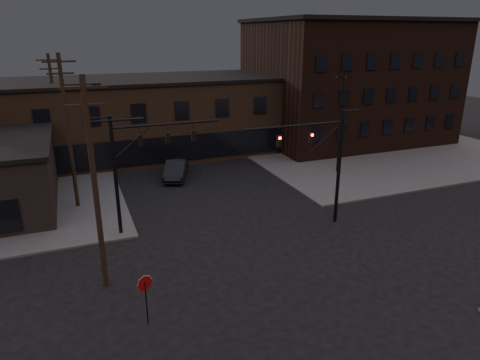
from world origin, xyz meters
name	(u,v)px	position (x,y,z in m)	size (l,w,h in m)	color
ground	(282,269)	(0.00, 0.00, 0.00)	(140.00, 140.00, 0.00)	black
sidewalk_ne	(362,145)	(22.00, 22.00, 0.07)	(30.00, 30.00, 0.15)	#474744
building_row	(169,116)	(0.00, 28.00, 4.00)	(40.00, 12.00, 8.00)	#4F3D2A
building_right	(347,83)	(22.00, 26.00, 7.00)	(22.00, 16.00, 14.00)	black
traffic_signal_near	(326,156)	(5.36, 4.50, 4.93)	(7.12, 0.24, 8.00)	black
traffic_signal_far	(135,160)	(-6.72, 8.00, 5.01)	(7.12, 0.24, 8.00)	black
stop_sign	(145,289)	(-8.00, -1.99, 1.84)	(0.72, 0.33, 2.48)	black
utility_pole_near	(96,181)	(-9.43, 2.00, 5.87)	(3.70, 0.28, 11.00)	black
utility_pole_mid	(69,129)	(-10.44, 14.00, 6.13)	(3.70, 0.28, 11.50)	black
utility_pole_far	(56,109)	(-11.50, 26.00, 5.78)	(2.20, 0.28, 11.00)	black
lot_light_a	(341,116)	(13.00, 14.00, 5.51)	(1.50, 0.28, 9.14)	black
lot_light_b	(361,104)	(19.00, 19.00, 5.51)	(1.50, 0.28, 9.14)	black
parked_car_lot_a	(289,145)	(12.16, 22.27, 0.91)	(1.80, 4.47, 1.52)	black
parked_car_lot_b	(315,146)	(14.75, 20.96, 0.84)	(1.93, 4.74, 1.37)	silver
car_crossing	(176,169)	(-1.74, 18.18, 0.85)	(1.80, 5.17, 1.70)	black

